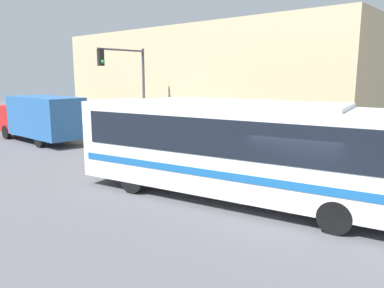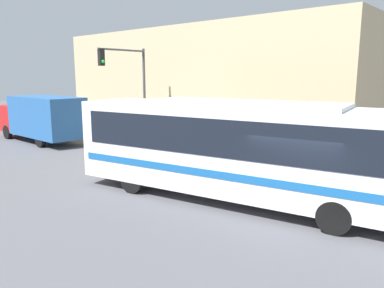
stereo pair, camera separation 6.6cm
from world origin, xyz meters
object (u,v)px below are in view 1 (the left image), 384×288
fire_hydrant (292,159)px  traffic_light_pole (129,79)px  parking_meter (188,133)px  city_bus (241,145)px  pedestrian_near_corner (260,139)px  delivery_truck (40,117)px

fire_hydrant → traffic_light_pole: (-0.94, 9.91, 3.42)m
traffic_light_pole → parking_meter: (0.94, -3.75, -2.88)m
city_bus → traffic_light_pole: bearing=58.6°
traffic_light_pole → pedestrian_near_corner: traffic_light_pole is taller
delivery_truck → pedestrian_near_corner: size_ratio=4.25×
city_bus → fire_hydrant: bearing=-3.9°
parking_meter → pedestrian_near_corner: 4.16m
parking_meter → pedestrian_near_corner: size_ratio=0.76×
fire_hydrant → traffic_light_pole: 10.52m
city_bus → delivery_truck: city_bus is taller
delivery_truck → parking_meter: size_ratio=5.59×
delivery_truck → traffic_light_pole: traffic_light_pole is taller
city_bus → pedestrian_near_corner: bearing=14.5°
fire_hydrant → city_bus: bearing=-173.4°
fire_hydrant → parking_meter: size_ratio=0.56×
city_bus → parking_meter: 8.40m
fire_hydrant → pedestrian_near_corner: bearing=71.2°
fire_hydrant → parking_meter: (0.00, 6.16, 0.54)m
delivery_truck → pedestrian_near_corner: bearing=-71.6°
delivery_truck → fire_hydrant: 15.89m
delivery_truck → city_bus: bearing=-94.4°
traffic_light_pole → parking_meter: traffic_light_pole is taller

